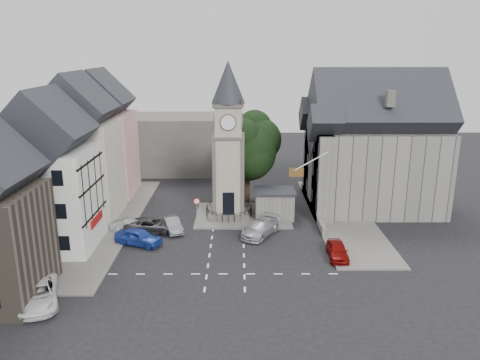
{
  "coord_description": "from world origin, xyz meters",
  "views": [
    {
      "loc": [
        1.05,
        -39.36,
        17.32
      ],
      "look_at": [
        1.18,
        5.0,
        4.85
      ],
      "focal_mm": 35.0,
      "sensor_mm": 36.0,
      "label": 1
    }
  ],
  "objects_px": {
    "stone_shelter": "(274,204)",
    "car_west_blue": "(138,237)",
    "pedestrian": "(337,209)",
    "car_east_red": "(337,250)",
    "clock_tower": "(228,142)"
  },
  "relations": [
    {
      "from": "stone_shelter",
      "to": "clock_tower",
      "type": "bearing_deg",
      "value": 174.16
    },
    {
      "from": "stone_shelter",
      "to": "car_east_red",
      "type": "distance_m",
      "value": 11.05
    },
    {
      "from": "clock_tower",
      "to": "car_east_red",
      "type": "xyz_separation_m",
      "value": [
        9.52,
        -10.45,
        -7.44
      ]
    },
    {
      "from": "stone_shelter",
      "to": "pedestrian",
      "type": "relative_size",
      "value": 2.5
    },
    {
      "from": "clock_tower",
      "to": "car_west_blue",
      "type": "relative_size",
      "value": 3.66
    },
    {
      "from": "pedestrian",
      "to": "car_east_red",
      "type": "bearing_deg",
      "value": 67.76
    },
    {
      "from": "clock_tower",
      "to": "pedestrian",
      "type": "height_order",
      "value": "clock_tower"
    },
    {
      "from": "car_east_red",
      "to": "car_west_blue",
      "type": "bearing_deg",
      "value": 173.37
    },
    {
      "from": "pedestrian",
      "to": "clock_tower",
      "type": "bearing_deg",
      "value": -13.01
    },
    {
      "from": "car_west_blue",
      "to": "pedestrian",
      "type": "distance_m",
      "value": 20.92
    },
    {
      "from": "stone_shelter",
      "to": "car_west_blue",
      "type": "relative_size",
      "value": 0.97
    },
    {
      "from": "stone_shelter",
      "to": "car_east_red",
      "type": "relative_size",
      "value": 1.08
    },
    {
      "from": "clock_tower",
      "to": "car_east_red",
      "type": "relative_size",
      "value": 4.07
    },
    {
      "from": "car_west_blue",
      "to": "pedestrian",
      "type": "height_order",
      "value": "pedestrian"
    },
    {
      "from": "stone_shelter",
      "to": "pedestrian",
      "type": "height_order",
      "value": "stone_shelter"
    }
  ]
}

